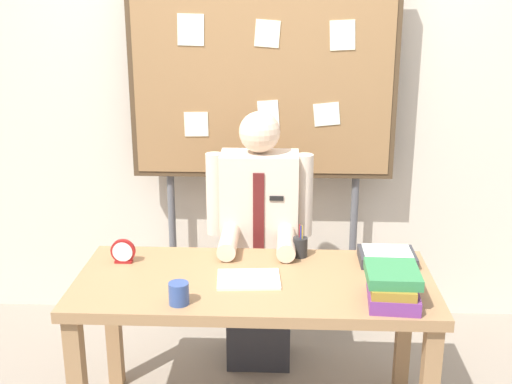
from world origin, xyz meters
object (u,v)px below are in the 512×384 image
object	(u,v)px
book_stack	(392,286)
open_notebook	(249,279)
person	(259,251)
coffee_mug	(179,293)
pen_holder	(300,247)
desk_clock	(123,252)
desk	(254,299)
bulletin_board	(263,79)
paper_tray	(387,256)

from	to	relation	value
book_stack	open_notebook	bearing A→B (deg)	163.85
open_notebook	person	bearing A→B (deg)	87.66
book_stack	coffee_mug	size ratio (longest dim) A/B	3.17
pen_holder	desk_clock	bearing A→B (deg)	-172.37
book_stack	open_notebook	distance (m)	0.63
desk	bulletin_board	bearing A→B (deg)	90.00
coffee_mug	person	bearing A→B (deg)	70.18
desk_clock	pen_holder	world-z (taller)	pen_holder
coffee_mug	paper_tray	bearing A→B (deg)	27.24
bulletin_board	pen_holder	bearing A→B (deg)	-74.08
coffee_mug	pen_holder	distance (m)	0.72
person	bulletin_board	xyz separation A→B (m)	(0.00, 0.43, 0.85)
open_notebook	paper_tray	size ratio (longest dim) A/B	1.06
person	desk_clock	size ratio (longest dim) A/B	12.14
bulletin_board	pen_holder	distance (m)	1.03
paper_tray	pen_holder	bearing A→B (deg)	173.00
open_notebook	desk_clock	world-z (taller)	desk_clock
person	bulletin_board	bearing A→B (deg)	90.00
pen_holder	paper_tray	world-z (taller)	pen_holder
desk	pen_holder	world-z (taller)	pen_holder
desk	person	bearing A→B (deg)	90.00
desk	bulletin_board	size ratio (longest dim) A/B	0.75
bulletin_board	desk_clock	distance (m)	1.26
desk	pen_holder	xyz separation A→B (m)	(0.21, 0.26, 0.15)
coffee_mug	pen_holder	bearing A→B (deg)	45.85
desk_clock	coffee_mug	distance (m)	0.52
desk	book_stack	size ratio (longest dim) A/B	5.43
desk_clock	coffee_mug	world-z (taller)	desk_clock
person	bulletin_board	size ratio (longest dim) A/B	0.66
desk_clock	paper_tray	distance (m)	1.24
bulletin_board	pen_holder	size ratio (longest dim) A/B	13.19
desk	coffee_mug	bearing A→B (deg)	-139.31
person	open_notebook	bearing A→B (deg)	-92.34
desk_clock	book_stack	bearing A→B (deg)	-16.15
book_stack	desk_clock	size ratio (longest dim) A/B	2.54
desk	open_notebook	xyz separation A→B (m)	(-0.02, -0.02, 0.10)
open_notebook	pen_holder	size ratio (longest dim) A/B	1.72
desk	open_notebook	size ratio (longest dim) A/B	5.77
desk	desk_clock	xyz separation A→B (m)	(-0.62, 0.15, 0.15)
pen_holder	paper_tray	distance (m)	0.41
book_stack	coffee_mug	bearing A→B (deg)	-176.03
desk	person	xyz separation A→B (m)	(0.00, 0.57, -0.00)
desk	open_notebook	bearing A→B (deg)	-140.05
person	paper_tray	distance (m)	0.72
coffee_mug	desk_clock	bearing A→B (deg)	128.77
book_stack	paper_tray	world-z (taller)	book_stack
desk	desk_clock	size ratio (longest dim) A/B	13.81
desk_clock	paper_tray	world-z (taller)	desk_clock
pen_holder	bulletin_board	bearing A→B (deg)	105.92
coffee_mug	open_notebook	bearing A→B (deg)	40.75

